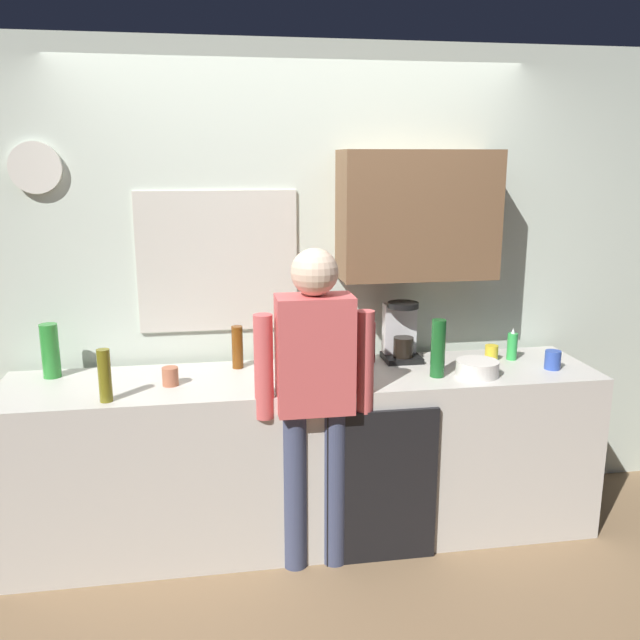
# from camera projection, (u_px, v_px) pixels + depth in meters

# --- Properties ---
(ground_plane) EXTENTS (8.00, 8.00, 0.00)m
(ground_plane) POSITION_uv_depth(u_px,v_px,m) (315.00, 563.00, 3.44)
(ground_plane) COLOR #8C6D4C
(kitchen_counter) EXTENTS (3.08, 0.64, 0.90)m
(kitchen_counter) POSITION_uv_depth(u_px,v_px,m) (306.00, 456.00, 3.62)
(kitchen_counter) COLOR beige
(kitchen_counter) RESTS_ON ground_plane
(dishwasher_panel) EXTENTS (0.56, 0.02, 0.81)m
(dishwasher_panel) POSITION_uv_depth(u_px,v_px,m) (382.00, 488.00, 3.36)
(dishwasher_panel) COLOR black
(dishwasher_panel) RESTS_ON ground_plane
(back_wall_assembly) EXTENTS (4.68, 0.42, 2.60)m
(back_wall_assembly) POSITION_uv_depth(u_px,v_px,m) (308.00, 275.00, 3.81)
(back_wall_assembly) COLOR silver
(back_wall_assembly) RESTS_ON ground_plane
(coffee_maker) EXTENTS (0.20, 0.20, 0.33)m
(coffee_maker) POSITION_uv_depth(u_px,v_px,m) (401.00, 334.00, 3.77)
(coffee_maker) COLOR black
(coffee_maker) RESTS_ON kitchen_counter
(bottle_olive_oil) EXTENTS (0.06, 0.06, 0.25)m
(bottle_olive_oil) POSITION_uv_depth(u_px,v_px,m) (105.00, 376.00, 3.11)
(bottle_olive_oil) COLOR olive
(bottle_olive_oil) RESTS_ON kitchen_counter
(bottle_clear_soda) EXTENTS (0.09, 0.09, 0.28)m
(bottle_clear_soda) POSITION_uv_depth(u_px,v_px,m) (50.00, 351.00, 3.46)
(bottle_clear_soda) COLOR #2D8C33
(bottle_clear_soda) RESTS_ON kitchen_counter
(bottle_red_vinegar) EXTENTS (0.06, 0.06, 0.22)m
(bottle_red_vinegar) POSITION_uv_depth(u_px,v_px,m) (370.00, 342.00, 3.73)
(bottle_red_vinegar) COLOR maroon
(bottle_red_vinegar) RESTS_ON kitchen_counter
(bottle_amber_beer) EXTENTS (0.06, 0.06, 0.23)m
(bottle_amber_beer) POSITION_uv_depth(u_px,v_px,m) (237.00, 347.00, 3.62)
(bottle_amber_beer) COLOR brown
(bottle_amber_beer) RESTS_ON kitchen_counter
(bottle_green_wine) EXTENTS (0.07, 0.07, 0.30)m
(bottle_green_wine) POSITION_uv_depth(u_px,v_px,m) (438.00, 348.00, 3.47)
(bottle_green_wine) COLOR #195923
(bottle_green_wine) RESTS_ON kitchen_counter
(cup_yellow_cup) EXTENTS (0.07, 0.07, 0.08)m
(cup_yellow_cup) POSITION_uv_depth(u_px,v_px,m) (491.00, 353.00, 3.77)
(cup_yellow_cup) COLOR yellow
(cup_yellow_cup) RESTS_ON kitchen_counter
(cup_blue_mug) EXTENTS (0.08, 0.08, 0.10)m
(cup_blue_mug) POSITION_uv_depth(u_px,v_px,m) (553.00, 360.00, 3.61)
(cup_blue_mug) COLOR #3351B2
(cup_blue_mug) RESTS_ON kitchen_counter
(cup_terracotta_mug) EXTENTS (0.08, 0.08, 0.09)m
(cup_terracotta_mug) POSITION_uv_depth(u_px,v_px,m) (170.00, 376.00, 3.35)
(cup_terracotta_mug) COLOR #B26647
(cup_terracotta_mug) RESTS_ON kitchen_counter
(mixing_bowl) EXTENTS (0.22, 0.22, 0.08)m
(mixing_bowl) POSITION_uv_depth(u_px,v_px,m) (477.00, 368.00, 3.50)
(mixing_bowl) COLOR white
(mixing_bowl) RESTS_ON kitchen_counter
(potted_plant) EXTENTS (0.15, 0.15, 0.23)m
(potted_plant) POSITION_uv_depth(u_px,v_px,m) (301.00, 341.00, 3.68)
(potted_plant) COLOR #9E5638
(potted_plant) RESTS_ON kitchen_counter
(dish_soap) EXTENTS (0.06, 0.06, 0.18)m
(dish_soap) POSITION_uv_depth(u_px,v_px,m) (512.00, 346.00, 3.78)
(dish_soap) COLOR green
(dish_soap) RESTS_ON kitchen_counter
(person_at_sink) EXTENTS (0.57, 0.22, 1.60)m
(person_at_sink) POSITION_uv_depth(u_px,v_px,m) (315.00, 385.00, 3.21)
(person_at_sink) COLOR #3F4766
(person_at_sink) RESTS_ON ground_plane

